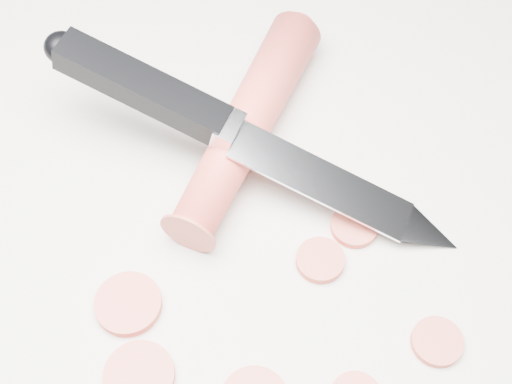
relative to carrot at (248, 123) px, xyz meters
name	(u,v)px	position (x,y,z in m)	size (l,w,h in m)	color
ground	(257,240)	(-0.03, -0.07, -0.02)	(2.40, 2.40, 0.00)	beige
carrot	(248,123)	(0.00, 0.00, 0.00)	(0.03, 0.03, 0.18)	red
carrot_slice_0	(139,376)	(-0.13, -0.12, -0.02)	(0.04, 0.04, 0.01)	#C14939
carrot_slice_1	(320,260)	(0.00, -0.10, -0.02)	(0.03, 0.03, 0.01)	#C14939
carrot_slice_3	(437,342)	(0.03, -0.18, -0.02)	(0.03, 0.03, 0.01)	#C14939
carrot_slice_4	(354,226)	(0.03, -0.09, -0.02)	(0.03, 0.03, 0.01)	#C14939
carrot_slice_5	(128,304)	(-0.12, -0.08, -0.02)	(0.04, 0.04, 0.01)	#C14939
kitchen_knife	(252,138)	(-0.01, -0.02, 0.02)	(0.20, 0.24, 0.08)	silver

